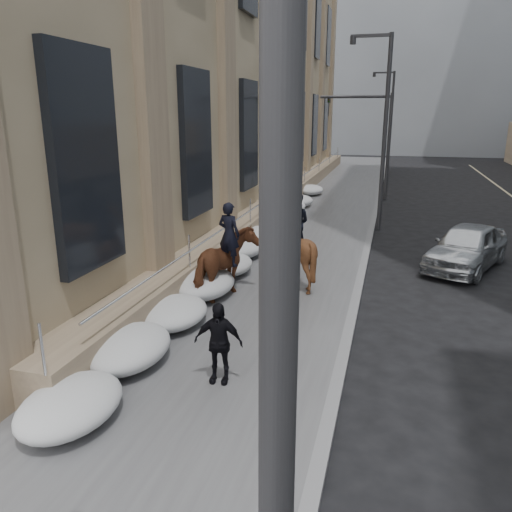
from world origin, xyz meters
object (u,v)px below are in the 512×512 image
Objects in this scene: mounted_horse_left at (226,262)px; mounted_horse_right at (294,247)px; pedestrian at (218,343)px; car_silver at (467,247)px.

mounted_horse_left is 0.98× the size of mounted_horse_right.
mounted_horse_left is 4.41m from pedestrian.
mounted_horse_right reaches higher than mounted_horse_left.
mounted_horse_right is 5.83m from pedestrian.
mounted_horse_left is at bearing 102.15° from pedestrian.
mounted_horse_right is at bearing -119.11° from mounted_horse_left.
mounted_horse_right is 1.70× the size of pedestrian.
car_silver is (5.11, 3.30, -0.48)m from mounted_horse_right.
pedestrian is at bearing -96.38° from car_silver.
mounted_horse_left reaches higher than car_silver.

